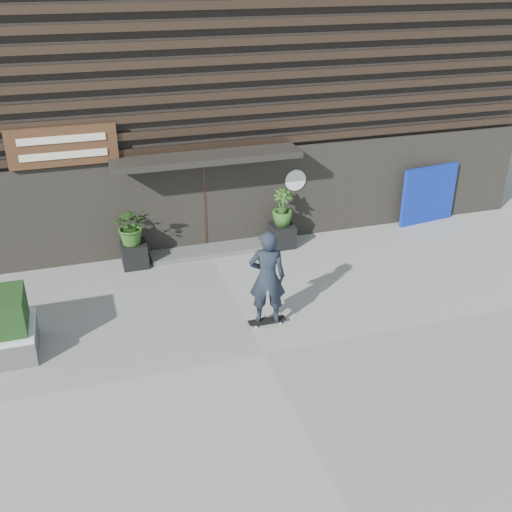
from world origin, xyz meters
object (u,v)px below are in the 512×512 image
object	(u,v)px
planter_pot_right	(282,235)
skateboarder	(267,278)
blue_tarp	(429,195)
planter_pot_left	(135,255)

from	to	relation	value
planter_pot_right	skateboarder	world-z (taller)	skateboarder
planter_pot_right	blue_tarp	xyz separation A→B (m)	(4.43, 0.30, 0.52)
blue_tarp	skateboarder	xyz separation A→B (m)	(-5.95, -3.72, 0.28)
planter_pot_left	blue_tarp	world-z (taller)	blue_tarp
planter_pot_left	blue_tarp	xyz separation A→B (m)	(8.23, 0.30, 0.52)
planter_pot_left	blue_tarp	size ratio (longest dim) A/B	0.34
planter_pot_right	blue_tarp	world-z (taller)	blue_tarp
planter_pot_left	skateboarder	xyz separation A→B (m)	(2.28, -3.42, 0.79)
planter_pot_left	skateboarder	world-z (taller)	skateboarder
planter_pot_left	blue_tarp	bearing A→B (deg)	2.09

